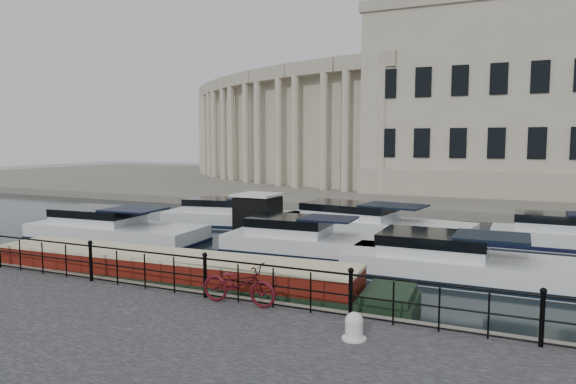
% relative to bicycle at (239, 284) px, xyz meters
% --- Properties ---
extents(ground_plane, '(160.00, 160.00, 0.00)m').
position_rel_bicycle_xyz_m(ground_plane, '(-1.10, 2.39, -1.09)').
color(ground_plane, black).
rests_on(ground_plane, ground).
extents(far_bank, '(120.00, 42.00, 0.55)m').
position_rel_bicycle_xyz_m(far_bank, '(-1.10, 41.39, -0.81)').
color(far_bank, '#6B665B').
rests_on(far_bank, ground_plane).
extents(railing, '(24.14, 0.14, 1.22)m').
position_rel_bicycle_xyz_m(railing, '(-1.10, 0.14, 0.11)').
color(railing, black).
rests_on(railing, near_quay).
extents(civic_building, '(53.55, 31.84, 16.85)m').
position_rel_bicycle_xyz_m(civic_building, '(-2.10, 37.10, 5.95)').
color(civic_building, '#ADA38C').
rests_on(civic_building, far_bank).
extents(bicycle, '(2.06, 0.75, 1.08)m').
position_rel_bicycle_xyz_m(bicycle, '(0.00, 0.00, 0.00)').
color(bicycle, '#4F0E16').
rests_on(bicycle, near_quay).
extents(mooring_bollard, '(0.52, 0.52, 0.58)m').
position_rel_bicycle_xyz_m(mooring_bollard, '(3.34, -1.02, -0.27)').
color(mooring_bollard, silver).
rests_on(mooring_bollard, near_quay).
extents(narrowboat, '(15.28, 2.80, 1.56)m').
position_rel_bicycle_xyz_m(narrowboat, '(-3.51, 1.71, -0.72)').
color(narrowboat, black).
rests_on(narrowboat, ground_plane).
extents(harbour_hut, '(2.85, 2.41, 2.17)m').
position_rel_bicycle_xyz_m(harbour_hut, '(-5.32, 11.28, -0.14)').
color(harbour_hut, '#6B665B').
rests_on(harbour_hut, ground_plane).
extents(cabin_cruisers, '(26.89, 10.67, 1.99)m').
position_rel_bicycle_xyz_m(cabin_cruisers, '(-1.98, 10.59, -0.72)').
color(cabin_cruisers, white).
rests_on(cabin_cruisers, ground_plane).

